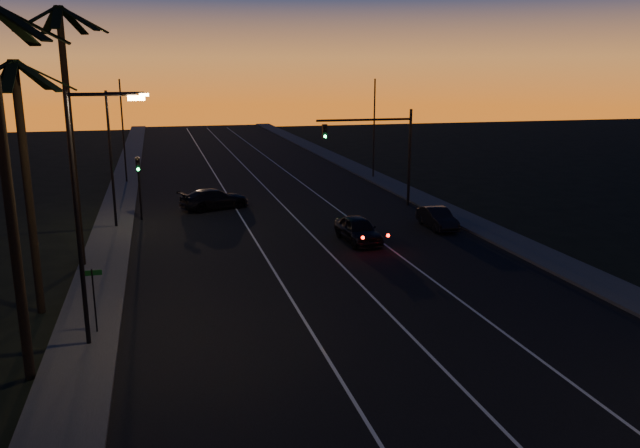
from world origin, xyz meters
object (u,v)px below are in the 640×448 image
object	(u,v)px
right_car	(437,218)
cross_car	(214,199)
lead_car	(358,230)
signal_mast	(379,141)

from	to	relation	value
right_car	cross_car	size ratio (longest dim) A/B	0.73
lead_car	right_car	bearing A→B (deg)	17.90
lead_car	right_car	distance (m)	6.13
signal_mast	lead_car	size ratio (longest dim) A/B	1.45
right_car	cross_car	distance (m)	15.99
lead_car	right_car	xyz separation A→B (m)	(5.84, 1.89, -0.09)
signal_mast	lead_car	distance (m)	10.77
signal_mast	right_car	bearing A→B (deg)	-78.78
signal_mast	right_car	distance (m)	8.30
signal_mast	cross_car	bearing A→B (deg)	169.08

